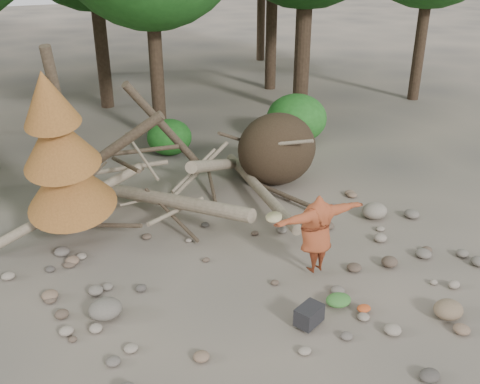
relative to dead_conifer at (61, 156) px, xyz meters
name	(u,v)px	position (x,y,z in m)	size (l,w,h in m)	color
ground	(275,286)	(3.12, -3.37, -2.11)	(120.00, 120.00, 0.00)	#514C44
deadfall_pile	(259,155)	(5.13, 0.87, -1.16)	(8.55, 5.24, 3.30)	#332619
dead_conifer	(61,156)	(0.00, 0.00, 0.00)	(2.06, 2.16, 4.35)	#4C3F30
bush_mid	(169,137)	(3.92, 4.43, -1.55)	(1.40, 1.40, 1.12)	#1D5D1B
bush_right	(296,118)	(8.12, 3.63, -1.31)	(2.00, 2.00, 1.60)	#256E22
frisbee_thrower	(316,233)	(4.05, -3.31, -1.21)	(2.39, 0.82, 1.69)	brown
backpack	(309,318)	(3.02, -4.65, -1.95)	(0.49, 0.33, 0.33)	black
cloth_green	(338,302)	(3.80, -4.44, -2.02)	(0.48, 0.40, 0.18)	#346C2B
cloth_orange	(364,311)	(4.09, -4.81, -2.06)	(0.26, 0.22, 0.10)	#AC441D
boulder_front_right	(448,310)	(5.33, -5.59, -1.95)	(0.53, 0.48, 0.32)	#78624B
boulder_mid_right	(375,211)	(6.73, -2.00, -1.92)	(0.62, 0.56, 0.37)	gray
boulder_mid_left	(105,309)	(-0.03, -2.79, -1.93)	(0.59, 0.53, 0.35)	#655F55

